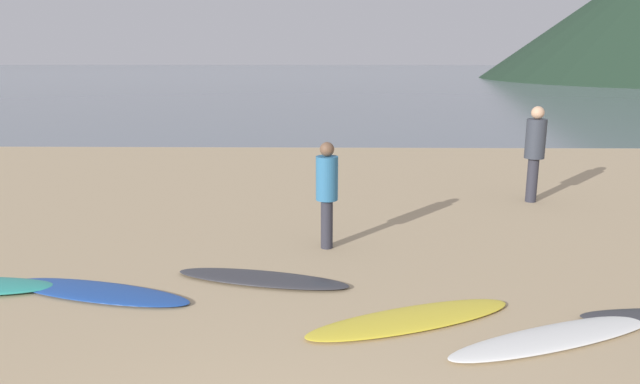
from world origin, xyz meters
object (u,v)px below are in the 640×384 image
(surfboard_5, at_px, (411,319))
(surfboard_6, at_px, (557,337))
(person_1, at_px, (535,146))
(surfboard_4, at_px, (262,279))
(person_0, at_px, (327,186))
(surfboard_3, at_px, (98,292))

(surfboard_5, xyz_separation_m, surfboard_6, (1.39, -0.39, 0.01))
(person_1, bearing_deg, surfboard_4, -56.35)
(surfboard_4, height_order, person_0, person_0)
(surfboard_5, relative_size, person_1, 1.33)
(surfboard_3, bearing_deg, surfboard_4, 28.19)
(surfboard_3, xyz_separation_m, person_1, (6.53, 4.52, 1.03))
(surfboard_3, distance_m, person_0, 3.32)
(surfboard_5, bearing_deg, person_0, 88.31)
(surfboard_4, distance_m, person_1, 6.27)
(surfboard_6, bearing_deg, surfboard_3, 145.83)
(surfboard_3, height_order, surfboard_5, same)
(surfboard_5, height_order, person_1, person_1)
(surfboard_3, height_order, surfboard_6, surfboard_6)
(surfboard_6, height_order, person_1, person_1)
(person_1, bearing_deg, surfboard_3, -63.01)
(surfboard_5, distance_m, surfboard_6, 1.44)
(surfboard_3, xyz_separation_m, person_0, (2.68, 1.74, 0.88))
(surfboard_4, bearing_deg, surfboard_5, -19.86)
(surfboard_4, distance_m, surfboard_5, 2.03)
(surfboard_5, bearing_deg, surfboard_4, 124.93)
(person_0, relative_size, person_1, 0.86)
(surfboard_6, bearing_deg, person_0, 107.20)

